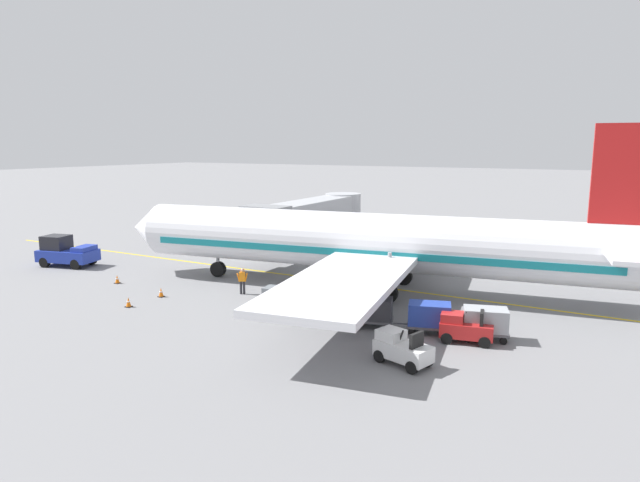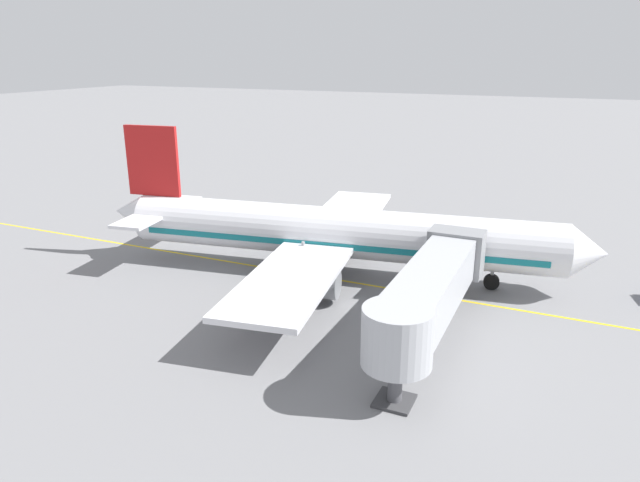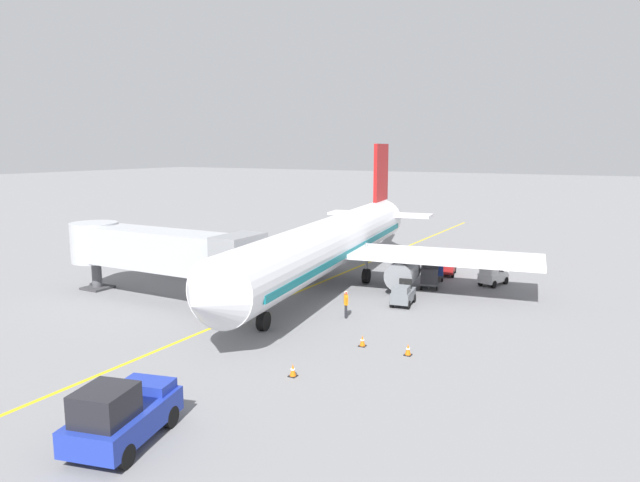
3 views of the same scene
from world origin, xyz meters
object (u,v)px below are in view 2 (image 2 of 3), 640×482
at_px(parked_airliner, 334,233).
at_px(baggage_cart_front, 333,233).
at_px(baggage_tug_spare, 319,220).
at_px(safety_cone_wing_tip, 567,272).
at_px(jet_bridge, 430,289).
at_px(safety_cone_nose_left, 498,258).
at_px(baggage_tug_trailing, 283,229).
at_px(safety_cone_nose_right, 504,249).
at_px(baggage_tug_lead, 393,243).
at_px(ground_crew_wing_walker, 439,255).
at_px(baggage_cart_second_in_train, 300,230).
at_px(baggage_cart_third_in_train, 271,228).

height_order(parked_airliner, baggage_cart_front, parked_airliner).
distance_m(baggage_tug_spare, safety_cone_wing_tip, 22.60).
bearing_deg(jet_bridge, safety_cone_nose_left, 173.85).
distance_m(baggage_tug_trailing, safety_cone_nose_left, 18.85).
distance_m(jet_bridge, safety_cone_nose_right, 18.93).
xyz_separation_m(baggage_tug_spare, safety_cone_nose_right, (0.31, 17.18, -0.42)).
bearing_deg(parked_airliner, baggage_tug_lead, 159.46).
bearing_deg(ground_crew_wing_walker, baggage_cart_front, -101.26).
bearing_deg(baggage_cart_front, baggage_tug_lead, 90.24).
distance_m(ground_crew_wing_walker, safety_cone_nose_right, 7.00).
xyz_separation_m(baggage_tug_trailing, safety_cone_nose_left, (-1.18, 18.81, -0.42)).
height_order(baggage_tug_spare, baggage_cart_front, baggage_tug_spare).
bearing_deg(baggage_tug_lead, jet_bridge, 24.26).
bearing_deg(jet_bridge, baggage_cart_second_in_train, -133.57).
relative_size(safety_cone_nose_right, safety_cone_wing_tip, 1.00).
bearing_deg(safety_cone_wing_tip, baggage_tug_spare, -99.97).
height_order(baggage_tug_trailing, ground_crew_wing_walker, ground_crew_wing_walker).
bearing_deg(safety_cone_nose_right, safety_cone_nose_left, -1.95).
distance_m(parked_airliner, baggage_tug_spare, 12.50).
distance_m(baggage_tug_spare, baggage_cart_second_in_train, 4.43).
xyz_separation_m(parked_airliner, safety_cone_nose_right, (-10.33, 11.09, -2.90)).
bearing_deg(ground_crew_wing_walker, safety_cone_nose_left, 126.41).
bearing_deg(baggage_cart_second_in_train, jet_bridge, 46.43).
bearing_deg(baggage_tug_spare, safety_cone_nose_left, 80.52).
height_order(baggage_tug_spare, safety_cone_nose_left, baggage_tug_spare).
distance_m(baggage_cart_second_in_train, safety_cone_nose_right, 17.51).
distance_m(jet_bridge, ground_crew_wing_walker, 13.45).
xyz_separation_m(jet_bridge, ground_crew_wing_walker, (-13.00, -2.38, -2.50)).
distance_m(parked_airliner, baggage_tug_trailing, 10.51).
relative_size(baggage_cart_second_in_train, safety_cone_nose_left, 5.04).
height_order(baggage_tug_spare, safety_cone_wing_tip, baggage_tug_spare).
height_order(jet_bridge, baggage_tug_spare, jet_bridge).
relative_size(baggage_cart_second_in_train, baggage_cart_third_in_train, 1.00).
xyz_separation_m(baggage_tug_lead, safety_cone_nose_right, (-3.58, 8.57, -0.42)).
relative_size(parked_airliner, baggage_cart_second_in_train, 12.54).
xyz_separation_m(jet_bridge, baggage_cart_front, (-14.96, -12.25, -2.51)).
relative_size(baggage_tug_lead, safety_cone_nose_right, 4.49).
relative_size(safety_cone_nose_left, safety_cone_wing_tip, 1.00).
bearing_deg(safety_cone_wing_tip, baggage_tug_trailing, -89.70).
relative_size(baggage_tug_lead, ground_crew_wing_walker, 1.57).
distance_m(baggage_tug_spare, safety_cone_nose_left, 17.33).
distance_m(baggage_tug_trailing, safety_cone_nose_right, 19.26).
bearing_deg(baggage_tug_trailing, ground_crew_wing_walker, 82.86).
bearing_deg(baggage_cart_second_in_train, baggage_tug_lead, 93.59).
height_order(baggage_tug_spare, baggage_cart_second_in_train, baggage_tug_spare).
bearing_deg(safety_cone_nose_left, baggage_tug_lead, -83.02).
height_order(baggage_tug_trailing, baggage_cart_third_in_train, baggage_tug_trailing).
bearing_deg(ground_crew_wing_walker, safety_cone_wing_tip, 101.98).
bearing_deg(baggage_tug_lead, parked_airliner, -20.54).
bearing_deg(safety_cone_nose_left, baggage_tug_trailing, -86.40).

